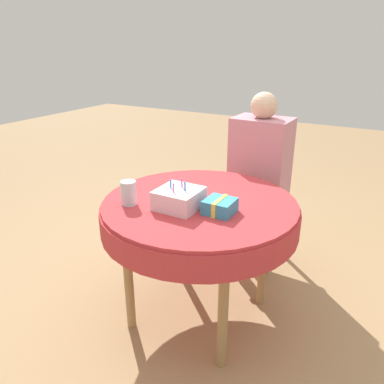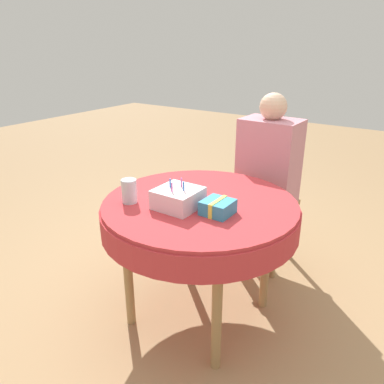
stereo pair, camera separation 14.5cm
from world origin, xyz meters
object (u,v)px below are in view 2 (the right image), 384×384
at_px(gift_box, 218,207).
at_px(birthday_cake, 178,198).
at_px(chair, 270,195).
at_px(drinking_glass, 129,191).
at_px(person, 267,167).

bearing_deg(gift_box, birthday_cake, -167.79).
bearing_deg(gift_box, chair, 95.99).
xyz_separation_m(birthday_cake, gift_box, (0.21, 0.04, -0.01)).
relative_size(chair, birthday_cake, 4.37).
bearing_deg(chair, drinking_glass, -107.75).
distance_m(chair, gift_box, 0.94).
bearing_deg(birthday_cake, drinking_glass, -159.89).
xyz_separation_m(chair, gift_box, (0.09, -0.90, 0.26)).
bearing_deg(drinking_glass, person, 69.49).
relative_size(person, drinking_glass, 9.73).
bearing_deg(birthday_cake, gift_box, 12.21).
height_order(person, gift_box, person).
xyz_separation_m(chair, drinking_glass, (-0.36, -1.03, 0.29)).
distance_m(birthday_cake, drinking_glass, 0.26).
height_order(drinking_glass, gift_box, drinking_glass).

